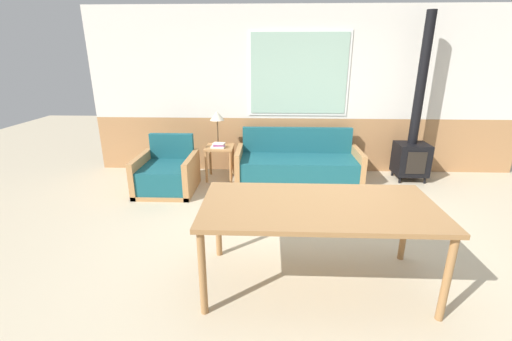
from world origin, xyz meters
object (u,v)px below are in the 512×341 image
(table_lamp, at_px, (217,118))
(side_table, at_px, (220,153))
(couch, at_px, (298,166))
(armchair, at_px, (167,175))
(dining_table, at_px, (318,212))
(wood_stove, at_px, (414,139))

(table_lamp, bearing_deg, side_table, -67.24)
(couch, xyz_separation_m, side_table, (-1.27, 0.04, 0.19))
(table_lamp, bearing_deg, armchair, -137.55)
(table_lamp, distance_m, dining_table, 3.06)
(armchair, relative_size, side_table, 1.57)
(wood_stove, bearing_deg, couch, -176.31)
(side_table, distance_m, wood_stove, 3.11)
(side_table, distance_m, dining_table, 2.98)
(wood_stove, bearing_deg, armchair, -170.64)
(armchair, height_order, dining_table, armchair)
(dining_table, relative_size, wood_stove, 0.77)
(table_lamp, xyz_separation_m, dining_table, (1.26, -2.78, -0.28))
(couch, bearing_deg, armchair, -165.57)
(side_table, bearing_deg, wood_stove, 1.45)
(table_lamp, relative_size, dining_table, 0.28)
(couch, bearing_deg, dining_table, -90.94)
(armchair, bearing_deg, couch, 12.36)
(side_table, height_order, dining_table, dining_table)
(couch, relative_size, wood_stove, 0.77)
(couch, bearing_deg, table_lamp, 174.81)
(table_lamp, relative_size, wood_stove, 0.22)
(side_table, xyz_separation_m, table_lamp, (-0.03, 0.08, 0.55))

